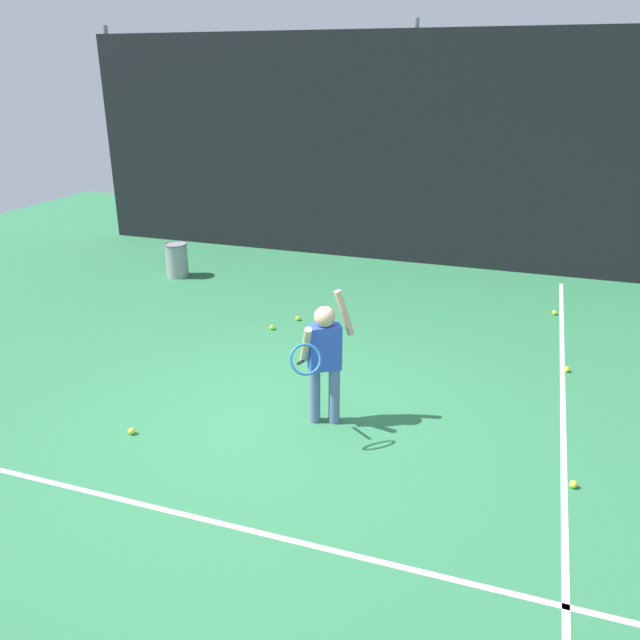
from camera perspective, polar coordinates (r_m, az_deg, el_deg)
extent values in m
plane|color=#2D7247|center=(6.40, -3.95, -8.96)|extent=(20.00, 20.00, 0.00)
cube|color=white|center=(5.27, -10.79, -16.92)|extent=(9.00, 0.05, 0.00)
cube|color=white|center=(6.89, 20.83, -8.11)|extent=(0.05, 9.00, 0.00)
cube|color=black|center=(11.33, 7.96, 14.60)|extent=(12.07, 0.08, 3.84)
cylinder|color=slate|center=(13.79, -17.61, 15.36)|extent=(0.09, 0.09, 3.99)
cylinder|color=slate|center=(11.38, 8.05, 15.01)|extent=(0.09, 0.09, 3.99)
cylinder|color=slate|center=(6.25, -0.48, -6.67)|extent=(0.11, 0.11, 0.58)
cylinder|color=slate|center=(6.24, 1.27, -6.74)|extent=(0.11, 0.11, 0.58)
cube|color=blue|center=(6.02, 0.41, -2.43)|extent=(0.34, 0.31, 0.44)
sphere|color=tan|center=(5.90, 0.42, 0.28)|extent=(0.20, 0.20, 0.20)
cylinder|color=tan|center=(5.96, 2.18, 0.65)|extent=(0.21, 0.17, 0.46)
cylinder|color=tan|center=(5.90, -1.28, -2.23)|extent=(0.21, 0.28, 0.43)
cylinder|color=black|center=(5.83, -1.75, -3.80)|extent=(0.15, 0.22, 0.15)
torus|color=#2666B2|center=(5.58, -1.30, -3.53)|extent=(0.33, 0.29, 0.26)
cylinder|color=gray|center=(10.92, -12.63, 5.21)|extent=(0.36, 0.36, 0.55)
torus|color=#595B60|center=(10.85, -12.74, 6.60)|extent=(0.38, 0.38, 0.02)
sphere|color=#CCE033|center=(6.42, -16.43, -9.47)|extent=(0.07, 0.07, 0.07)
sphere|color=#CCE033|center=(8.53, -4.31, -0.65)|extent=(0.07, 0.07, 0.07)
sphere|color=#CCE033|center=(7.87, 21.11, -4.11)|extent=(0.07, 0.07, 0.07)
sphere|color=#CCE033|center=(9.61, 20.15, 0.61)|extent=(0.07, 0.07, 0.07)
sphere|color=#CCE033|center=(8.82, -2.00, 0.16)|extent=(0.07, 0.07, 0.07)
sphere|color=#CCE033|center=(5.86, 21.62, -13.44)|extent=(0.07, 0.07, 0.07)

